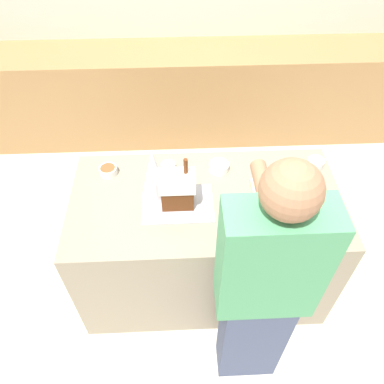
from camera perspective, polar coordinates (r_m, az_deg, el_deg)
name	(u,v)px	position (r m, az deg, el deg)	size (l,w,h in m)	color
ground_plane	(203,276)	(3.02, 1.69, -12.71)	(12.00, 12.00, 0.00)	beige
back_cabinet_block	(192,95)	(4.00, 0.02, 14.59)	(6.00, 0.60, 0.95)	#9E7547
kitchen_island	(204,242)	(2.64, 1.90, -7.66)	(1.67, 0.85, 0.92)	gray
baking_tray	(178,204)	(2.25, -2.17, -1.80)	(0.42, 0.31, 0.01)	#B2B2BC
gingerbread_house	(177,189)	(2.15, -2.25, 0.46)	(0.21, 0.14, 0.33)	#5B2D14
decorative_tree	(154,173)	(2.20, -5.88, 2.94)	(0.17, 0.17, 0.35)	silver
candy_bowl_far_left	(300,176)	(2.48, 16.08, 2.37)	(0.11, 0.11, 0.04)	white
candy_bowl_behind_tray	(108,170)	(2.48, -12.66, 3.25)	(0.12, 0.12, 0.05)	silver
candy_bowl_far_right	(168,166)	(2.46, -3.65, 3.96)	(0.10, 0.10, 0.04)	silver
candy_bowl_near_tray_left	(219,167)	(2.45, 4.11, 3.89)	(0.13, 0.13, 0.05)	white
candy_bowl_beside_tree	(316,162)	(2.61, 18.34, 4.32)	(0.11, 0.11, 0.05)	silver
cookbook	(268,187)	(2.38, 11.52, 0.71)	(0.21, 0.16, 0.02)	#CCB78C
person	(262,293)	(1.95, 10.64, -14.84)	(0.47, 0.58, 1.77)	#424C6B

